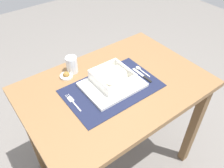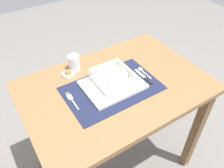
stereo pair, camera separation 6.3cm
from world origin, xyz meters
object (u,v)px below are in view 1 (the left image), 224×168
Objects in this scene: dining_table at (115,101)px; fork at (72,101)px; porridge_bowl at (112,77)px; spoon at (139,69)px; condiment_saucer at (66,76)px; drinking_glass at (72,66)px; butter_knife at (143,76)px.

dining_table is 0.27m from fork.
spoon is (0.19, 0.00, -0.03)m from porridge_bowl.
condiment_saucer is (0.07, 0.18, 0.00)m from fork.
dining_table is 0.30m from condiment_saucer.
drinking_glass is at bearing 118.54° from porridge_bowl.
condiment_saucer is (-0.35, 0.19, 0.00)m from spoon.
dining_table is 14.02× the size of condiment_saucer.
butter_knife reaches higher than fork.
porridge_bowl reaches higher than butter_knife.
spoon is at bearing 5.20° from dining_table.
condiment_saucer is (-0.33, 0.25, 0.00)m from butter_knife.
butter_knife is at bearing -18.49° from porridge_bowl.
condiment_saucer reaches higher than butter_knife.
porridge_bowl is 0.24m from drinking_glass.
condiment_saucer is at bearing 145.45° from butter_knife.
spoon reaches higher than butter_knife.
dining_table is 5.34× the size of porridge_bowl.
butter_knife is at bearing -13.96° from dining_table.
porridge_bowl is 1.33× the size of fork.
drinking_glass is (-0.28, 0.27, 0.04)m from butter_knife.
drinking_glass is at bearing 138.50° from butter_knife.
butter_knife is (0.16, -0.04, 0.13)m from dining_table.
dining_table is at bearing -50.22° from condiment_saucer.
fork is at bearing 178.11° from porridge_bowl.
spoon reaches higher than dining_table.
butter_knife is 0.39m from drinking_glass.
drinking_glass is (-0.30, 0.21, 0.03)m from spoon.
spoon is 1.63× the size of condiment_saucer.
spoon is at bearing -34.74° from drinking_glass.
porridge_bowl is 0.19m from spoon.
porridge_bowl is 0.18m from butter_knife.
porridge_bowl is at bearing 112.54° from dining_table.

